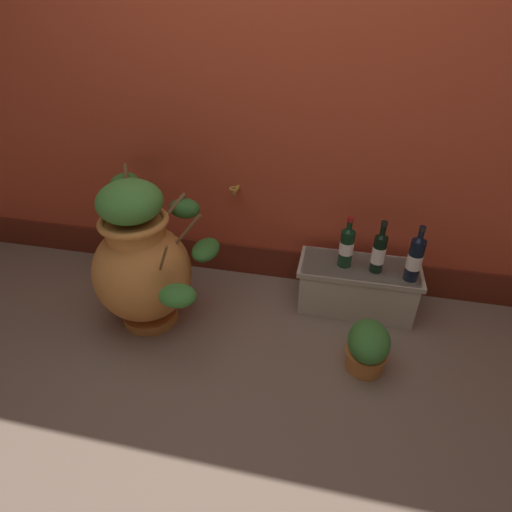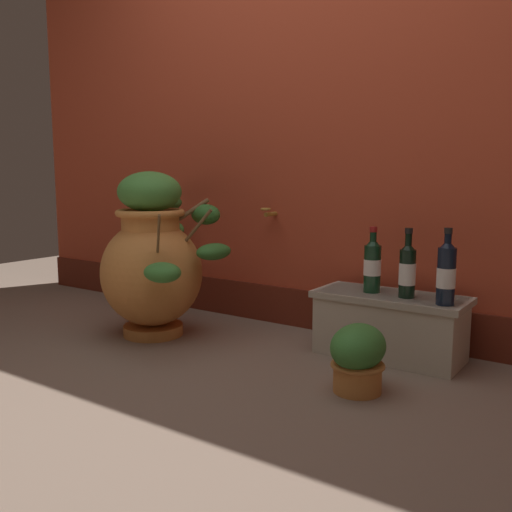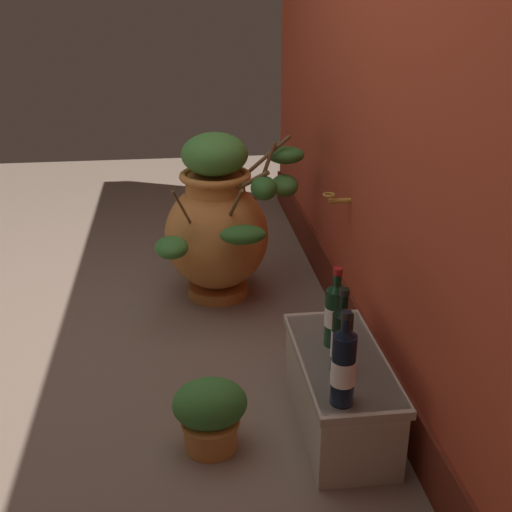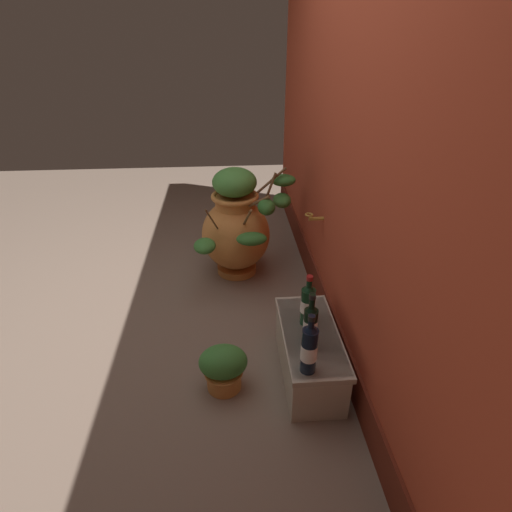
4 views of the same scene
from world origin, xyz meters
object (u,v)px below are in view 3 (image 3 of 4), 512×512
at_px(terracotta_urn, 219,223).
at_px(potted_shrub, 210,413).
at_px(wine_bottle_middle, 343,364).
at_px(wine_bottle_right, 342,337).
at_px(wine_bottle_left, 336,312).

relative_size(terracotta_urn, potted_shrub, 3.17).
distance_m(terracotta_urn, wine_bottle_middle, 1.44).
distance_m(wine_bottle_middle, wine_bottle_right, 0.19).
bearing_deg(wine_bottle_left, wine_bottle_right, -6.57).
bearing_deg(wine_bottle_middle, potted_shrub, -116.79).
distance_m(terracotta_urn, wine_bottle_left, 1.12).
xyz_separation_m(wine_bottle_left, wine_bottle_right, (0.17, -0.02, -0.00)).
relative_size(wine_bottle_left, wine_bottle_middle, 0.94).
bearing_deg(potted_shrub, wine_bottle_right, 86.92).
xyz_separation_m(wine_bottle_middle, wine_bottle_right, (-0.18, 0.04, -0.01)).
height_order(terracotta_urn, wine_bottle_right, terracotta_urn).
bearing_deg(wine_bottle_right, terracotta_urn, -165.32).
xyz_separation_m(terracotta_urn, wine_bottle_middle, (1.42, 0.28, 0.04)).
bearing_deg(wine_bottle_left, terracotta_urn, -162.07).
distance_m(wine_bottle_left, wine_bottle_right, 0.17).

